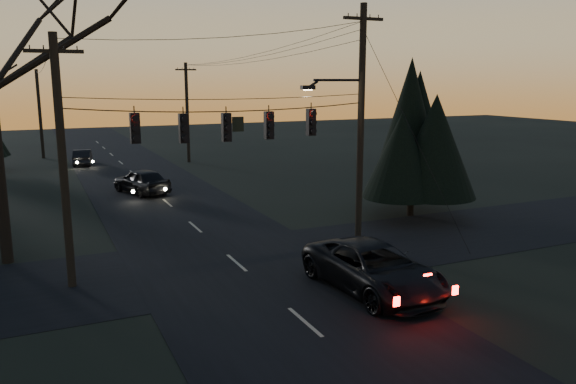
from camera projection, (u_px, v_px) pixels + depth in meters
name	position (u px, v px, depth m)	size (l,w,h in m)	color
main_road	(176.00, 210.00, 30.74)	(8.00, 120.00, 0.02)	black
cross_road	(237.00, 263.00, 21.83)	(60.00, 7.00, 0.02)	black
utility_pole_right	(358.00, 246.00, 24.08)	(5.00, 0.30, 10.00)	black
utility_pole_left	(72.00, 286.00, 19.38)	(1.80, 0.30, 8.50)	black
utility_pole_far_r	(189.00, 162.00, 49.04)	(1.80, 0.30, 8.50)	black
utility_pole_far_l	(44.00, 158.00, 51.47)	(0.30, 0.30, 8.00)	black
span_signal_assembly	(228.00, 126.00, 20.69)	(11.50, 0.44, 1.47)	black
evergreen_right	(414.00, 128.00, 28.70)	(4.74, 4.74, 7.99)	black
suv_near	(373.00, 268.00, 18.78)	(2.65, 5.75, 1.60)	black
sedan_oncoming_a	(142.00, 181.00, 35.14)	(1.87, 4.66, 1.59)	black
sedan_oncoming_b	(83.00, 157.00, 47.16)	(1.37, 3.92, 1.29)	black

